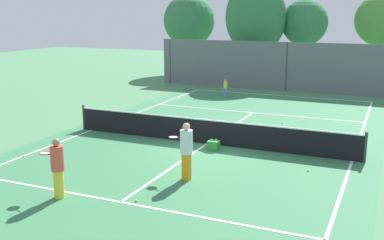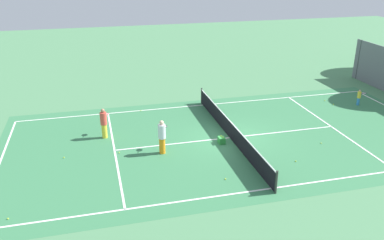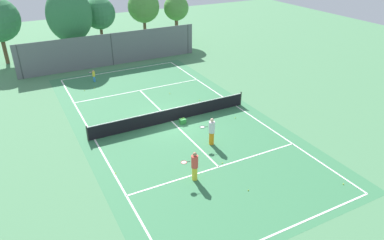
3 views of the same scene
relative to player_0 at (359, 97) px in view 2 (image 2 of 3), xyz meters
name	(u,v)px [view 2 (image 2 of 3)]	position (x,y,z in m)	size (l,w,h in m)	color
ground_plane	(230,138)	(2.91, -10.27, -0.57)	(80.00, 80.00, 0.00)	#4C8456
court_surface	(230,138)	(2.91, -10.27, -0.57)	(13.00, 25.00, 0.01)	#387A4C
tennis_net	(230,129)	(2.91, -10.27, -0.06)	(11.90, 0.10, 1.10)	#333833
player_0	(359,97)	(0.00, 0.00, 0.00)	(0.49, 0.82, 1.09)	#388CD8
player_1	(162,136)	(3.82, -14.28, 0.36)	(0.96, 0.63, 1.82)	orange
player_2	(104,123)	(1.13, -17.06, 0.32)	(0.95, 0.55, 1.73)	yellow
ball_crate	(221,140)	(3.45, -10.95, -0.39)	(0.42, 0.35, 0.43)	green
tennis_ball_0	(333,105)	(-0.40, -1.64, -0.54)	(0.07, 0.07, 0.07)	#CCE533
tennis_ball_1	(64,158)	(3.15, -19.21, -0.54)	(0.07, 0.07, 0.07)	#CCE533
tennis_ball_2	(296,161)	(6.41, -8.04, -0.54)	(0.07, 0.07, 0.07)	#CCE533
tennis_ball_3	(119,153)	(3.28, -16.46, -0.54)	(0.07, 0.07, 0.07)	#CCE533
tennis_ball_5	(225,179)	(7.18, -11.99, -0.54)	(0.07, 0.07, 0.07)	#CCE533
tennis_ball_6	(321,143)	(4.86, -5.72, -0.54)	(0.07, 0.07, 0.07)	#CCE533
tennis_ball_7	(141,111)	(-2.52, -14.55, -0.54)	(0.07, 0.07, 0.07)	#CCE533
tennis_ball_8	(325,101)	(-1.29, -1.77, -0.54)	(0.07, 0.07, 0.07)	#CCE533
tennis_ball_9	(8,219)	(7.93, -21.14, -0.54)	(0.07, 0.07, 0.07)	#CCE533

